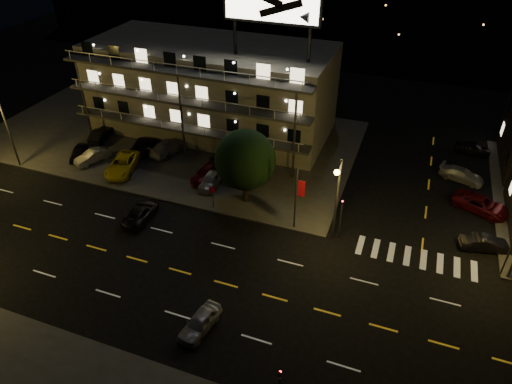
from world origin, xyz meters
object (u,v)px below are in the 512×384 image
(lot_car_7, at_px, (170,146))
(road_car_east, at_px, (200,322))
(side_car_0, at_px, (484,243))
(lot_car_2, at_px, (123,165))
(tree, at_px, (245,161))
(road_car_west, at_px, (141,213))
(lot_car_4, at_px, (211,180))

(lot_car_7, distance_m, road_car_east, 25.23)
(side_car_0, distance_m, road_car_east, 24.51)
(lot_car_2, distance_m, lot_car_7, 5.90)
(tree, bearing_deg, lot_car_7, 153.30)
(lot_car_2, relative_size, lot_car_7, 1.04)
(tree, bearing_deg, road_car_west, -144.24)
(lot_car_2, height_order, road_car_west, lot_car_2)
(road_car_east, height_order, road_car_west, road_car_east)
(lot_car_2, height_order, lot_car_7, lot_car_7)
(lot_car_7, bearing_deg, lot_car_2, 75.20)
(lot_car_7, bearing_deg, road_car_east, 136.32)
(lot_car_4, bearing_deg, lot_car_2, -178.30)
(lot_car_4, xyz_separation_m, side_car_0, (25.57, -0.66, -0.17))
(lot_car_2, relative_size, lot_car_4, 1.38)
(side_car_0, xyz_separation_m, road_car_east, (-18.77, -15.75, -0.01))
(road_car_east, bearing_deg, lot_car_7, 133.02)
(tree, height_order, road_car_west, tree)
(tree, bearing_deg, road_car_east, -80.25)
(tree, xyz_separation_m, road_car_west, (-8.04, -5.79, -3.92))
(tree, relative_size, lot_car_2, 1.36)
(tree, height_order, side_car_0, tree)
(side_car_0, xyz_separation_m, road_car_west, (-29.42, -6.34, -0.04))
(road_car_east, xyz_separation_m, road_car_west, (-10.65, 9.41, -0.03))
(lot_car_4, relative_size, lot_car_7, 0.76)
(lot_car_2, xyz_separation_m, lot_car_7, (2.70, 5.25, 0.00))
(lot_car_4, height_order, lot_car_7, lot_car_7)
(tree, xyz_separation_m, lot_car_2, (-14.15, 0.51, -3.63))
(tree, distance_m, road_car_west, 10.65)
(lot_car_2, relative_size, side_car_0, 1.36)
(road_car_east, bearing_deg, lot_car_2, 146.03)
(side_car_0, bearing_deg, road_car_west, 89.80)
(lot_car_2, relative_size, road_car_east, 1.43)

